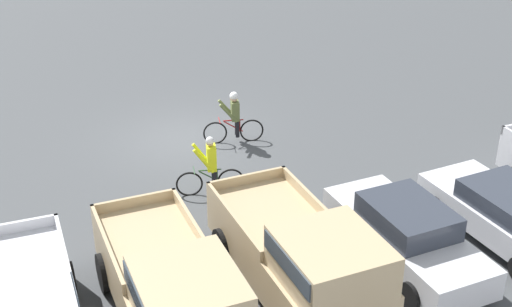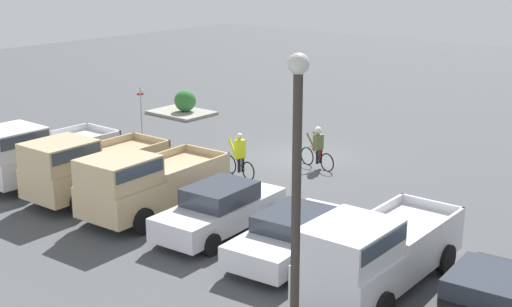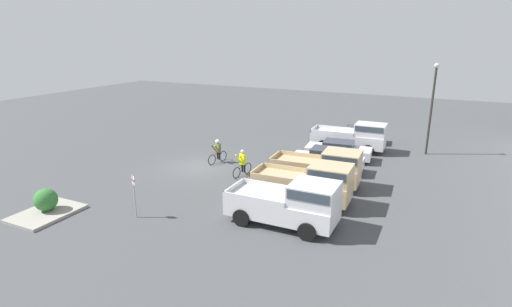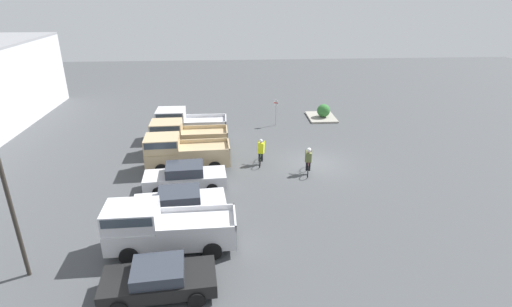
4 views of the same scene
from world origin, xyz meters
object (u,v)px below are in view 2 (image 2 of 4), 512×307
object	(u,v)px
sedan_0	(487,299)
cyclist_1	(318,147)
cyclist_0	(239,155)
sedan_1	(294,234)
sedan_2	(220,209)
lamppost	(296,214)
pickup_truck_3	(37,152)
shrub	(185,101)
fire_lane_sign	(141,106)
pickup_truck_0	(374,252)
pickup_truck_2	(87,166)
pickup_truck_1	(145,182)

from	to	relation	value
sedan_0	cyclist_1	xyz separation A→B (m)	(10.01, -7.54, 0.21)
cyclist_0	sedan_1	bearing A→B (deg)	142.83
sedan_2	lamppost	size ratio (longest dim) A/B	0.70
cyclist_1	cyclist_0	bearing A→B (deg)	59.90
cyclist_0	lamppost	bearing A→B (deg)	135.11
pickup_truck_3	shrub	distance (m)	12.19
sedan_0	cyclist_0	bearing A→B (deg)	-22.21
pickup_truck_3	shrub	world-z (taller)	pickup_truck_3
fire_lane_sign	pickup_truck_3	bearing A→B (deg)	109.10
pickup_truck_0	lamppost	distance (m)	5.96
pickup_truck_2	fire_lane_sign	bearing A→B (deg)	-53.13
pickup_truck_1	pickup_truck_3	world-z (taller)	pickup_truck_3
sedan_0	pickup_truck_0	bearing A→B (deg)	6.94
sedan_2	cyclist_1	bearing A→B (deg)	-77.66
pickup_truck_3	fire_lane_sign	world-z (taller)	pickup_truck_3
sedan_2	fire_lane_sign	bearing A→B (deg)	-30.54
pickup_truck_1	lamppost	distance (m)	11.36
sedan_0	pickup_truck_3	bearing A→B (deg)	1.85
cyclist_1	lamppost	xyz separation A→B (m)	(-8.59, 12.97, 3.07)
sedan_0	lamppost	bearing A→B (deg)	75.37
pickup_truck_2	cyclist_0	distance (m)	5.72
sedan_1	sedan_2	size ratio (longest dim) A/B	1.00
sedan_2	fire_lane_sign	world-z (taller)	fire_lane_sign
cyclist_1	shrub	size ratio (longest dim) A/B	1.64
pickup_truck_3	pickup_truck_2	bearing A→B (deg)	-178.09
pickup_truck_2	cyclist_0	world-z (taller)	pickup_truck_2
pickup_truck_0	cyclist_0	xyz separation A→B (m)	(8.84, -5.09, -0.29)
cyclist_0	shrub	distance (m)	11.10
sedan_2	lamppost	distance (m)	9.50
pickup_truck_3	lamppost	world-z (taller)	lamppost
pickup_truck_1	cyclist_1	xyz separation A→B (m)	(-1.17, -7.86, -0.29)
pickup_truck_0	sedan_2	bearing A→B (deg)	-5.35
pickup_truck_0	cyclist_1	size ratio (longest dim) A/B	3.01
sedan_2	shrub	world-z (taller)	sedan_2
pickup_truck_1	pickup_truck_2	xyz separation A→B (m)	(2.81, 0.13, 0.02)
pickup_truck_2	cyclist_1	world-z (taller)	pickup_truck_2
sedan_0	pickup_truck_0	size ratio (longest dim) A/B	0.78
sedan_2	cyclist_0	world-z (taller)	cyclist_0
pickup_truck_1	sedan_0	bearing A→B (deg)	-178.35
pickup_truck_0	sedan_2	world-z (taller)	pickup_truck_0
sedan_1	pickup_truck_2	bearing A→B (deg)	4.27
sedan_0	lamppost	world-z (taller)	lamppost
sedan_1	pickup_truck_3	world-z (taller)	pickup_truck_3
cyclist_1	lamppost	bearing A→B (deg)	123.53
pickup_truck_0	lamppost	bearing A→B (deg)	105.07
pickup_truck_0	pickup_truck_3	bearing A→B (deg)	0.83
pickup_truck_1	shrub	world-z (taller)	pickup_truck_1
sedan_0	lamppost	xyz separation A→B (m)	(1.42, 5.43, 3.28)
cyclist_0	fire_lane_sign	size ratio (longest dim) A/B	0.81
pickup_truck_0	pickup_truck_1	bearing A→B (deg)	-0.12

